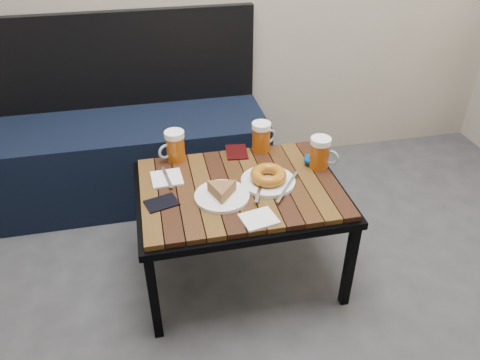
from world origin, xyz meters
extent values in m
cube|color=black|center=(-0.21, 1.74, 0.23)|extent=(1.40, 0.50, 0.45)
cube|color=black|center=(-0.21, 1.97, 0.70)|extent=(1.40, 0.05, 0.50)
cube|color=black|center=(-0.18, 0.74, 0.21)|extent=(0.04, 0.03, 0.42)
cube|color=black|center=(0.60, 0.74, 0.21)|extent=(0.03, 0.03, 0.42)
cube|color=black|center=(-0.18, 1.30, 0.21)|extent=(0.04, 0.04, 0.42)
cube|color=black|center=(0.60, 1.30, 0.21)|extent=(0.03, 0.04, 0.42)
cube|color=black|center=(0.21, 1.02, 0.43)|extent=(0.84, 0.62, 0.03)
cube|color=#36200C|center=(0.21, 1.02, 0.46)|extent=(0.80, 0.58, 0.02)
cylinder|color=#9D460C|center=(-0.02, 1.28, 0.53)|extent=(0.11, 0.11, 0.11)
cylinder|color=white|center=(-0.02, 1.28, 0.60)|extent=(0.09, 0.09, 0.03)
torus|color=#8C999E|center=(-0.06, 1.27, 0.53)|extent=(0.07, 0.04, 0.07)
cylinder|color=#9D460C|center=(0.37, 1.28, 0.53)|extent=(0.11, 0.11, 0.11)
cylinder|color=white|center=(0.37, 1.28, 0.60)|extent=(0.08, 0.08, 0.03)
torus|color=#8C999E|center=(0.41, 1.30, 0.53)|extent=(0.07, 0.04, 0.07)
cylinder|color=#9D460C|center=(0.57, 1.09, 0.53)|extent=(0.11, 0.11, 0.11)
cylinder|color=white|center=(0.57, 1.09, 0.60)|extent=(0.09, 0.09, 0.03)
torus|color=#8C999E|center=(0.61, 1.07, 0.53)|extent=(0.06, 0.05, 0.07)
cylinder|color=white|center=(0.13, 0.96, 0.48)|extent=(0.22, 0.22, 0.01)
cylinder|color=white|center=(0.33, 1.02, 0.48)|extent=(0.22, 0.22, 0.01)
torus|color=#85420C|center=(0.33, 1.02, 0.51)|extent=(0.15, 0.15, 0.05)
cube|color=#A5A8AD|center=(0.39, 0.96, 0.49)|extent=(0.15, 0.19, 0.00)
cube|color=#A5A8AD|center=(0.28, 0.96, 0.49)|extent=(0.08, 0.16, 0.00)
cube|color=white|center=(-0.07, 1.14, 0.48)|extent=(0.13, 0.13, 0.01)
cube|color=#A5A8AD|center=(-0.07, 1.14, 0.48)|extent=(0.04, 0.17, 0.00)
cube|color=white|center=(0.23, 0.80, 0.48)|extent=(0.14, 0.13, 0.01)
cube|color=black|center=(-0.11, 0.97, 0.47)|extent=(0.14, 0.12, 0.01)
cube|color=black|center=(0.25, 1.28, 0.48)|extent=(0.11, 0.14, 0.01)
ellipsoid|color=navy|center=(0.57, 1.12, 0.50)|extent=(0.13, 0.10, 0.05)
camera|label=1|loc=(-0.12, -0.50, 1.55)|focal=35.00mm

